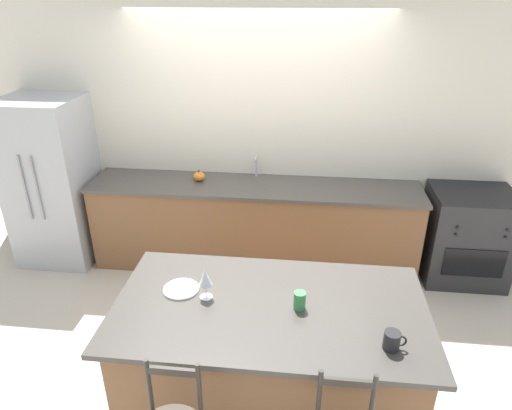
{
  "coord_description": "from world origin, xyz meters",
  "views": [
    {
      "loc": [
        0.48,
        -3.75,
        2.68
      ],
      "look_at": [
        0.13,
        -0.59,
        1.14
      ],
      "focal_mm": 32.0,
      "sensor_mm": 36.0,
      "label": 1
    }
  ],
  "objects_px": {
    "coffee_mug": "(392,340)",
    "pumpkin_decoration": "(199,176)",
    "oven_range": "(466,235)",
    "dinner_plate": "(181,289)",
    "refrigerator": "(53,182)",
    "wine_glass": "(205,278)",
    "tumbler_cup": "(300,300)"
  },
  "relations": [
    {
      "from": "dinner_plate",
      "to": "refrigerator",
      "type": "bearing_deg",
      "value": 135.83
    },
    {
      "from": "wine_glass",
      "to": "coffee_mug",
      "type": "height_order",
      "value": "wine_glass"
    },
    {
      "from": "refrigerator",
      "to": "dinner_plate",
      "type": "height_order",
      "value": "refrigerator"
    },
    {
      "from": "dinner_plate",
      "to": "pumpkin_decoration",
      "type": "distance_m",
      "value": 1.89
    },
    {
      "from": "wine_glass",
      "to": "coffee_mug",
      "type": "bearing_deg",
      "value": -16.85
    },
    {
      "from": "refrigerator",
      "to": "dinner_plate",
      "type": "distance_m",
      "value": 2.54
    },
    {
      "from": "refrigerator",
      "to": "pumpkin_decoration",
      "type": "distance_m",
      "value": 1.52
    },
    {
      "from": "pumpkin_decoration",
      "to": "coffee_mug",
      "type": "bearing_deg",
      "value": -55.42
    },
    {
      "from": "pumpkin_decoration",
      "to": "oven_range",
      "type": "bearing_deg",
      "value": -1.08
    },
    {
      "from": "dinner_plate",
      "to": "pumpkin_decoration",
      "type": "xyz_separation_m",
      "value": [
        -0.31,
        1.86,
        -0.0
      ]
    },
    {
      "from": "wine_glass",
      "to": "tumbler_cup",
      "type": "xyz_separation_m",
      "value": [
        0.57,
        -0.04,
        -0.08
      ]
    },
    {
      "from": "tumbler_cup",
      "to": "pumpkin_decoration",
      "type": "xyz_separation_m",
      "value": [
        -1.05,
        1.96,
        -0.05
      ]
    },
    {
      "from": "oven_range",
      "to": "tumbler_cup",
      "type": "bearing_deg",
      "value": -130.08
    },
    {
      "from": "oven_range",
      "to": "dinner_plate",
      "type": "distance_m",
      "value": 3.01
    },
    {
      "from": "refrigerator",
      "to": "wine_glass",
      "type": "xyz_separation_m",
      "value": [
        2.0,
        -1.83,
        0.22
      ]
    },
    {
      "from": "dinner_plate",
      "to": "wine_glass",
      "type": "relative_size",
      "value": 1.14
    },
    {
      "from": "wine_glass",
      "to": "pumpkin_decoration",
      "type": "xyz_separation_m",
      "value": [
        -0.48,
        1.92,
        -0.13
      ]
    },
    {
      "from": "wine_glass",
      "to": "refrigerator",
      "type": "bearing_deg",
      "value": 137.54
    },
    {
      "from": "oven_range",
      "to": "pumpkin_decoration",
      "type": "relative_size",
      "value": 7.92
    },
    {
      "from": "tumbler_cup",
      "to": "refrigerator",
      "type": "bearing_deg",
      "value": 144.0
    },
    {
      "from": "dinner_plate",
      "to": "wine_glass",
      "type": "distance_m",
      "value": 0.22
    },
    {
      "from": "refrigerator",
      "to": "pumpkin_decoration",
      "type": "xyz_separation_m",
      "value": [
        1.52,
        0.09,
        0.09
      ]
    },
    {
      "from": "coffee_mug",
      "to": "refrigerator",
      "type": "bearing_deg",
      "value": 144.92
    },
    {
      "from": "coffee_mug",
      "to": "pumpkin_decoration",
      "type": "bearing_deg",
      "value": 124.58
    },
    {
      "from": "oven_range",
      "to": "refrigerator",
      "type": "bearing_deg",
      "value": -179.41
    },
    {
      "from": "dinner_plate",
      "to": "oven_range",
      "type": "bearing_deg",
      "value": 37.64
    },
    {
      "from": "oven_range",
      "to": "dinner_plate",
      "type": "bearing_deg",
      "value": -142.36
    },
    {
      "from": "dinner_plate",
      "to": "wine_glass",
      "type": "bearing_deg",
      "value": -17.9
    },
    {
      "from": "tumbler_cup",
      "to": "pumpkin_decoration",
      "type": "distance_m",
      "value": 2.22
    },
    {
      "from": "refrigerator",
      "to": "pumpkin_decoration",
      "type": "relative_size",
      "value": 14.68
    },
    {
      "from": "coffee_mug",
      "to": "pumpkin_decoration",
      "type": "height_order",
      "value": "coffee_mug"
    },
    {
      "from": "pumpkin_decoration",
      "to": "refrigerator",
      "type": "bearing_deg",
      "value": -176.5
    }
  ]
}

